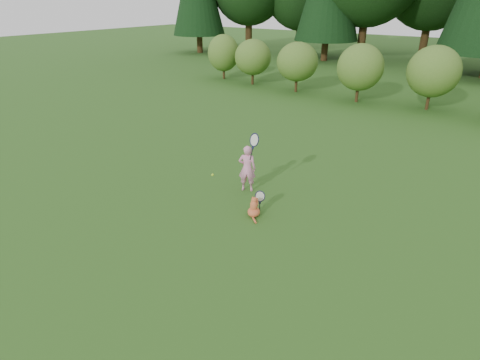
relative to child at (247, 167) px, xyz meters
The scene contains 5 objects.
ground 1.76m from the child, 84.09° to the right, with size 100.00×100.00×0.00m, color #285618.
shrub_row 11.39m from the child, 89.15° to the left, with size 28.00×3.00×2.80m, color #3F6820, non-canonical shape.
child is the anchor object (origin of this frame).
cat 1.38m from the child, 48.56° to the right, with size 0.48×0.66×0.66m.
tennis_ball 1.31m from the child, 93.52° to the right, with size 0.06×0.06×0.06m.
Camera 1 is at (5.12, -6.06, 4.58)m, focal length 30.00 mm.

